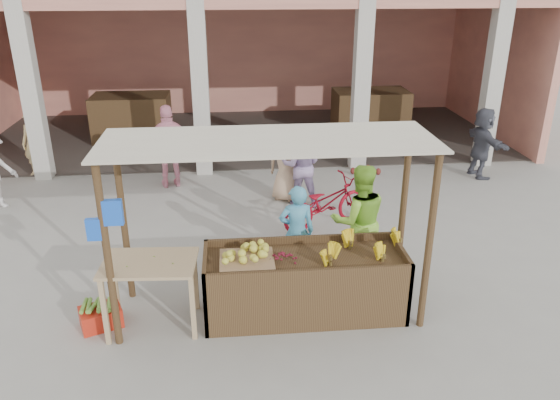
{
  "coord_description": "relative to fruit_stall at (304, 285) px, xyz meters",
  "views": [
    {
      "loc": [
        -0.4,
        -6.12,
        4.22
      ],
      "look_at": [
        0.29,
        1.2,
        1.13
      ],
      "focal_mm": 35.0,
      "sensor_mm": 36.0,
      "label": 1
    }
  ],
  "objects": [
    {
      "name": "side_table",
      "position": [
        -1.95,
        -0.12,
        0.38
      ],
      "size": [
        1.19,
        0.83,
        0.93
      ],
      "rotation": [
        0.0,
        0.0,
        -0.06
      ],
      "color": "tan",
      "rests_on": "ground"
    },
    {
      "name": "shopper_d",
      "position": [
        4.55,
        4.82,
        0.41
      ],
      "size": [
        0.78,
        1.56,
        1.63
      ],
      "primitive_type": "imported",
      "rotation": [
        0.0,
        0.0,
        1.68
      ],
      "color": "#454651",
      "rests_on": "ground"
    },
    {
      "name": "plantain_bundle",
      "position": [
        -2.64,
        -0.07,
        -0.1
      ],
      "size": [
        0.42,
        0.29,
        0.08
      ],
      "primitive_type": null,
      "color": "olive",
      "rests_on": "red_crate"
    },
    {
      "name": "shopper_c",
      "position": [
        0.17,
        3.89,
        0.43
      ],
      "size": [
        0.95,
        0.84,
        1.66
      ],
      "primitive_type": "imported",
      "rotation": [
        0.0,
        0.0,
        2.65
      ],
      "color": "tan",
      "rests_on": "ground"
    },
    {
      "name": "vendor_blue",
      "position": [
        0.01,
        0.95,
        0.37
      ],
      "size": [
        0.59,
        0.43,
        1.54
      ],
      "primitive_type": "imported",
      "rotation": [
        0.0,
        0.0,
        3.16
      ],
      "color": "#4DA7D0",
      "rests_on": "ground"
    },
    {
      "name": "papaya_pile",
      "position": [
        -1.95,
        -0.12,
        0.63
      ],
      "size": [
        0.7,
        0.4,
        0.2
      ],
      "primitive_type": null,
      "color": "#599430",
      "rests_on": "side_table"
    },
    {
      "name": "stall_awning",
      "position": [
        -0.51,
        0.06,
        1.58
      ],
      "size": [
        4.09,
        1.35,
        2.39
      ],
      "color": "#4D381F",
      "rests_on": "ground"
    },
    {
      "name": "banana_heap",
      "position": [
        0.78,
        0.04,
        0.51
      ],
      "size": [
        1.17,
        0.64,
        0.21
      ],
      "primitive_type": null,
      "color": "yellow",
      "rests_on": "fruit_stall"
    },
    {
      "name": "market_building",
      "position": [
        -0.45,
        8.93,
        2.3
      ],
      "size": [
        14.4,
        6.4,
        4.2
      ],
      "color": "#E49077",
      "rests_on": "ground"
    },
    {
      "name": "fruit_stall",
      "position": [
        0.0,
        0.0,
        0.0
      ],
      "size": [
        2.6,
        0.95,
        0.8
      ],
      "primitive_type": "cube",
      "color": "#4D381F",
      "rests_on": "ground"
    },
    {
      "name": "ground",
      "position": [
        -0.5,
        0.0,
        -0.4
      ],
      "size": [
        60.0,
        60.0,
        0.0
      ],
      "primitive_type": "plane",
      "color": "gray",
      "rests_on": "ground"
    },
    {
      "name": "produce_sacks",
      "position": [
        2.1,
        5.19,
        -0.1
      ],
      "size": [
        1.0,
        0.75,
        0.61
      ],
      "color": "maroon",
      "rests_on": "ground"
    },
    {
      "name": "berry_heap",
      "position": [
        -0.3,
        -0.04,
        0.47
      ],
      "size": [
        0.41,
        0.34,
        0.13
      ],
      "primitive_type": "ellipsoid",
      "color": "maroon",
      "rests_on": "fruit_stall"
    },
    {
      "name": "motorcycle",
      "position": [
        0.73,
        2.59,
        0.07
      ],
      "size": [
        1.32,
        1.9,
        0.94
      ],
      "primitive_type": "imported",
      "rotation": [
        0.0,
        0.0,
        2.0
      ],
      "color": "maroon",
      "rests_on": "ground"
    },
    {
      "name": "melon_tray",
      "position": [
        -0.75,
        -0.03,
        0.49
      ],
      "size": [
        0.69,
        0.59,
        0.19
      ],
      "color": "#94704C",
      "rests_on": "fruit_stall"
    },
    {
      "name": "vendor_green",
      "position": [
        0.92,
        0.94,
        0.51
      ],
      "size": [
        0.88,
        0.52,
        1.82
      ],
      "primitive_type": "imported",
      "rotation": [
        0.0,
        0.0,
        3.16
      ],
      "color": "#91D33A",
      "rests_on": "ground"
    },
    {
      "name": "shopper_b",
      "position": [
        -2.16,
        4.86,
        0.53
      ],
      "size": [
        1.19,
        0.8,
        1.86
      ],
      "primitive_type": "imported",
      "rotation": [
        0.0,
        0.0,
        3.36
      ],
      "color": "pink",
      "rests_on": "ground"
    },
    {
      "name": "shopper_f",
      "position": [
        0.43,
        3.64,
        0.48
      ],
      "size": [
        0.93,
        0.65,
        1.75
      ],
      "primitive_type": "imported",
      "rotation": [
        0.0,
        0.0,
        2.95
      ],
      "color": "#937CA7",
      "rests_on": "ground"
    },
    {
      "name": "red_crate",
      "position": [
        -2.64,
        -0.07,
        -0.27
      ],
      "size": [
        0.6,
        0.52,
        0.26
      ],
      "primitive_type": "cube",
      "rotation": [
        0.0,
        0.0,
        0.38
      ],
      "color": "red",
      "rests_on": "ground"
    },
    {
      "name": "shopper_e",
      "position": [
        -5.19,
        5.8,
        0.35
      ],
      "size": [
        0.65,
        0.55,
        1.5
      ],
      "primitive_type": "imported",
      "rotation": [
        0.0,
        0.0,
        -0.27
      ],
      "color": "#E4C785",
      "rests_on": "ground"
    }
  ]
}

